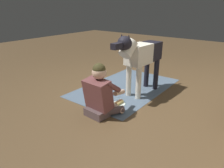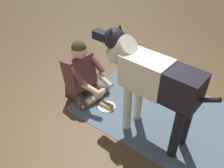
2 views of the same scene
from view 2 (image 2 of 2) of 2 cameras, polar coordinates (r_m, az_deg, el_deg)
name	(u,v)px [view 2 (image 2 of 2)]	position (r m, az deg, el deg)	size (l,w,h in m)	color
ground_plane	(146,111)	(3.00, 8.49, -6.63)	(14.83, 14.83, 0.00)	brown
area_rug	(166,115)	(2.99, 13.50, -7.56)	(2.23, 1.41, 0.01)	slate
person_sitting_on_floor	(82,74)	(3.07, -7.47, 2.41)	(0.65, 0.58, 0.81)	#503F40
large_dog	(150,78)	(2.29, 9.62, 1.55)	(1.43, 0.36, 1.16)	silver
hot_dog_on_plate	(107,106)	(3.01, -1.34, -5.43)	(0.23, 0.23, 0.06)	white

